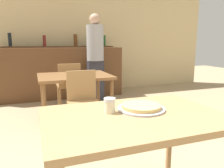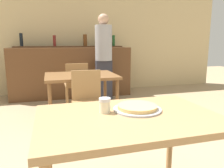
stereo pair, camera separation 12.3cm
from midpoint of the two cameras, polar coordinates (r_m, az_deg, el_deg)
The scene contains 10 objects.
wall_back at distance 5.42m, azimuth -10.68°, elevation 12.73°, with size 8.00×0.05×2.80m.
dining_table_near at distance 1.45m, azimuth 6.85°, elevation -11.07°, with size 1.16×0.79×0.74m.
dining_table_far at distance 3.34m, azimuth -7.06°, elevation 1.12°, with size 1.06×0.83×0.72m.
bar_counter at distance 4.96m, azimuth -9.77°, elevation 3.05°, with size 2.60×0.56×1.09m.
bar_back_shelf at distance 5.05m, azimuth -10.12°, elevation 9.95°, with size 2.39×0.24×0.30m.
chair_far_side_front at distance 2.80m, azimuth -5.07°, elevation -3.75°, with size 0.40×0.40×0.85m.
chair_far_side_back at distance 3.94m, azimuth -8.37°, elevation 0.41°, with size 0.40×0.40×0.85m.
pizza_tray at distance 1.52m, azimuth 8.92°, elevation -6.19°, with size 0.33×0.33×0.04m.
cheese_shaker at distance 1.45m, azimuth 0.55°, elevation -5.58°, with size 0.08×0.08×0.10m.
person_standing at distance 4.46m, azimuth -1.40°, elevation 7.67°, with size 0.34×0.34×1.76m.
Camera 2 is at (-0.47, -1.25, 1.20)m, focal length 35.00 mm.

